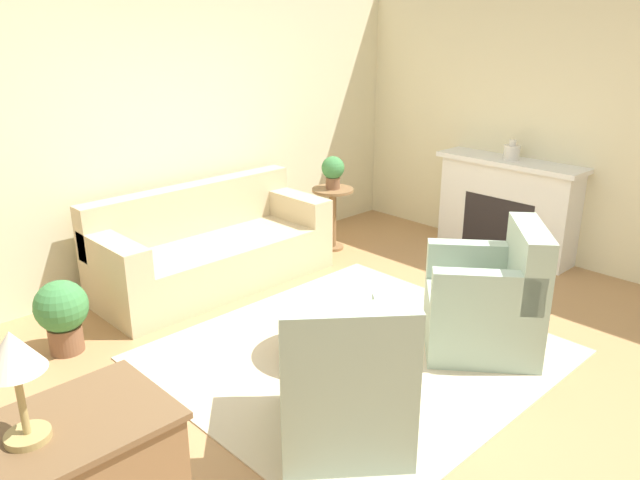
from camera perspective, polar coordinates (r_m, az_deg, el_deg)
The scene contains 14 objects.
ground_plane at distance 4.81m, azimuth 3.34°, elevation -10.47°, with size 16.00×16.00×0.00m, color #AD7F51.
wall_back at distance 6.19m, azimuth -13.78°, elevation 9.71°, with size 8.85×0.12×2.80m.
wall_right at distance 6.77m, azimuth 21.33°, elevation 9.75°, with size 0.12×9.87×2.80m.
rug at distance 4.81m, azimuth 3.34°, elevation -10.42°, with size 2.72×2.50×0.01m.
couch at distance 6.00m, azimuth -9.88°, elevation -0.93°, with size 2.25×0.89×0.92m.
armchair_left at distance 3.75m, azimuth 2.16°, elevation -13.02°, with size 1.09×1.10×0.99m.
armchair_right at distance 4.88m, azimuth 15.18°, elevation -5.58°, with size 1.09×1.10×0.99m.
ottoman_table at distance 4.67m, azimuth 1.24°, elevation -7.55°, with size 0.73×0.73×0.42m.
side_table at distance 6.77m, azimuth 1.16°, elevation 2.82°, with size 0.45×0.45×0.68m.
fireplace at distance 6.90m, azimuth 16.73°, elevation 3.11°, with size 0.44×1.56×1.03m.
vase_mantel_near at distance 6.76m, azimuth 17.13°, elevation 7.72°, with size 0.16×0.16×0.20m.
potted_plant_on_side_table at distance 6.65m, azimuth 1.19°, elevation 6.40°, with size 0.24×0.24×0.35m.
potted_plant_floor at distance 5.09m, azimuth -22.52°, elevation -6.10°, with size 0.40×0.40×0.58m.
table_lamp at distance 2.63m, azimuth -26.20°, elevation -9.86°, with size 0.23×0.23×0.47m.
Camera 1 is at (-3.09, -2.79, 2.41)m, focal length 35.00 mm.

